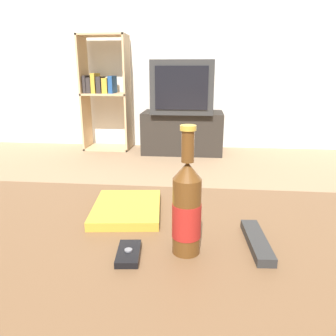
{
  "coord_description": "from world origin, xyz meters",
  "views": [
    {
      "loc": [
        0.11,
        -0.69,
        0.85
      ],
      "look_at": [
        0.02,
        0.25,
        0.57
      ],
      "focal_mm": 35.0,
      "sensor_mm": 36.0,
      "label": 1
    }
  ],
  "objects": [
    {
      "name": "cell_phone",
      "position": [
        -0.03,
        -0.08,
        0.47
      ],
      "size": [
        0.06,
        0.1,
        0.02
      ],
      "rotation": [
        0.0,
        0.0,
        0.11
      ],
      "color": "black",
      "rests_on": "coffee_table"
    },
    {
      "name": "beer_bottle",
      "position": [
        0.09,
        -0.05,
        0.57
      ],
      "size": [
        0.06,
        0.06,
        0.28
      ],
      "color": "#563314",
      "rests_on": "coffee_table"
    },
    {
      "name": "back_wall",
      "position": [
        0.0,
        3.02,
        1.3
      ],
      "size": [
        8.0,
        0.05,
        2.6
      ],
      "color": "silver",
      "rests_on": "ground_plane"
    },
    {
      "name": "remote_control",
      "position": [
        0.25,
        -0.01,
        0.48
      ],
      "size": [
        0.05,
        0.18,
        0.02
      ],
      "rotation": [
        0.0,
        0.0,
        0.07
      ],
      "color": "#282828",
      "rests_on": "coffee_table"
    },
    {
      "name": "television",
      "position": [
        -0.08,
        2.72,
        0.68
      ],
      "size": [
        0.61,
        0.56,
        0.51
      ],
      "color": "#2D2D2D",
      "rests_on": "tv_stand"
    },
    {
      "name": "tv_stand",
      "position": [
        -0.08,
        2.73,
        0.21
      ],
      "size": [
        0.83,
        0.44,
        0.43
      ],
      "color": "#28231E",
      "rests_on": "ground_plane"
    },
    {
      "name": "table_book",
      "position": [
        -0.08,
        0.14,
        0.48
      ],
      "size": [
        0.21,
        0.25,
        0.02
      ],
      "rotation": [
        0.0,
        0.0,
        0.11
      ],
      "color": "#B7932D",
      "rests_on": "coffee_table"
    },
    {
      "name": "bookshelf",
      "position": [
        -0.93,
        2.81,
        0.63
      ],
      "size": [
        0.49,
        0.3,
        1.2
      ],
      "color": "tan",
      "rests_on": "ground_plane"
    },
    {
      "name": "coffee_table",
      "position": [
        0.0,
        0.0,
        0.4
      ],
      "size": [
        1.29,
        0.72,
        0.47
      ],
      "color": "brown",
      "rests_on": "ground_plane"
    }
  ]
}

